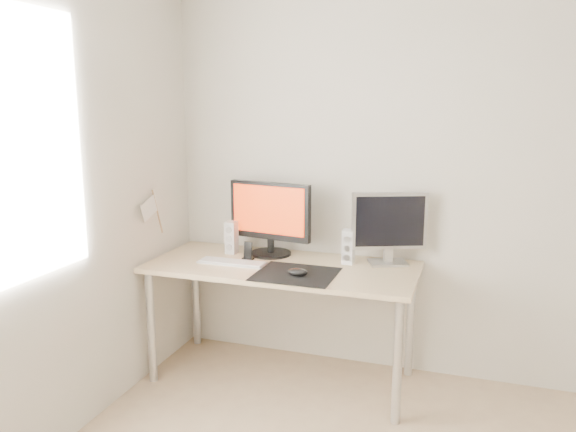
# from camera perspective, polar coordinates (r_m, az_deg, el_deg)

# --- Properties ---
(wall_back) EXTENTS (3.50, 0.00, 3.50)m
(wall_back) POSITION_cam_1_polar(r_m,az_deg,el_deg) (3.46, 16.23, 3.79)
(wall_back) COLOR silver
(wall_back) RESTS_ON ground
(mousepad) EXTENTS (0.45, 0.40, 0.00)m
(mousepad) POSITION_cam_1_polar(r_m,az_deg,el_deg) (3.19, 0.80, -5.92)
(mousepad) COLOR black
(mousepad) RESTS_ON desk
(mouse) EXTENTS (0.12, 0.07, 0.04)m
(mouse) POSITION_cam_1_polar(r_m,az_deg,el_deg) (3.15, 0.98, -5.71)
(mouse) COLOR black
(mouse) RESTS_ON mousepad
(desk) EXTENTS (1.60, 0.70, 0.73)m
(desk) POSITION_cam_1_polar(r_m,az_deg,el_deg) (3.39, -0.60, -6.23)
(desk) COLOR #D1B587
(desk) RESTS_ON ground
(main_monitor) EXTENTS (0.55, 0.30, 0.47)m
(main_monitor) POSITION_cam_1_polar(r_m,az_deg,el_deg) (3.53, -1.85, 0.02)
(main_monitor) COLOR black
(main_monitor) RESTS_ON desk
(second_monitor) EXTENTS (0.43, 0.23, 0.43)m
(second_monitor) POSITION_cam_1_polar(r_m,az_deg,el_deg) (3.38, 10.24, -0.88)
(second_monitor) COLOR #B8B9BB
(second_monitor) RESTS_ON desk
(speaker_left) EXTENTS (0.07, 0.08, 0.21)m
(speaker_left) POSITION_cam_1_polar(r_m,az_deg,el_deg) (3.62, -5.76, -2.18)
(speaker_left) COLOR white
(speaker_left) RESTS_ON desk
(speaker_right) EXTENTS (0.07, 0.08, 0.21)m
(speaker_right) POSITION_cam_1_polar(r_m,az_deg,el_deg) (3.39, 6.15, -3.13)
(speaker_right) COLOR white
(speaker_right) RESTS_ON desk
(keyboard) EXTENTS (0.42, 0.12, 0.02)m
(keyboard) POSITION_cam_1_polar(r_m,az_deg,el_deg) (3.41, -5.68, -4.70)
(keyboard) COLOR #ADADB0
(keyboard) RESTS_ON desk
(phone_dock) EXTENTS (0.06, 0.05, 0.11)m
(phone_dock) POSITION_cam_1_polar(r_m,az_deg,el_deg) (3.47, -4.08, -3.91)
(phone_dock) COLOR black
(phone_dock) RESTS_ON desk
(pennant) EXTENTS (0.01, 0.23, 0.29)m
(pennant) POSITION_cam_1_polar(r_m,az_deg,el_deg) (3.51, -13.67, 0.69)
(pennant) COLOR #A57F54
(pennant) RESTS_ON wall_left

